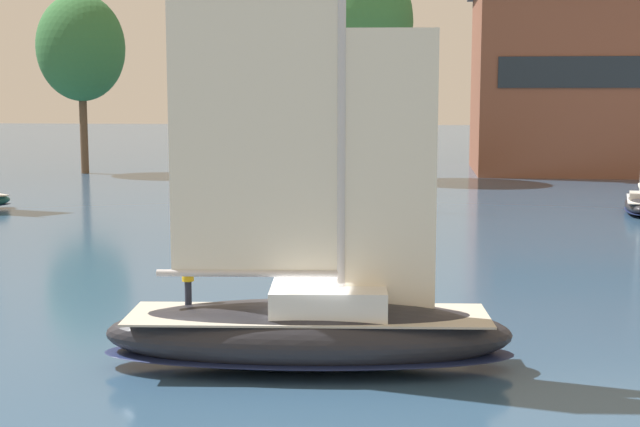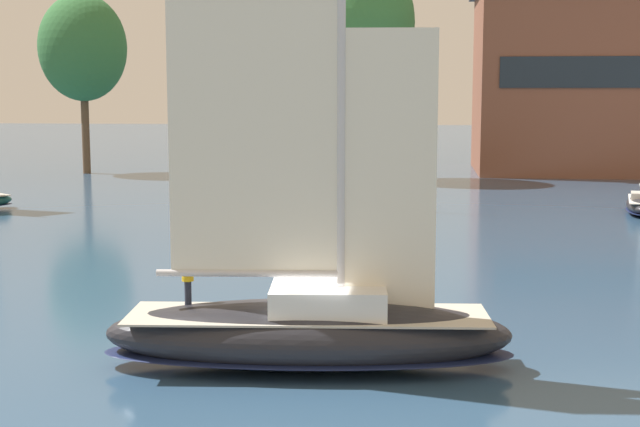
{
  "view_description": "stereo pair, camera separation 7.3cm",
  "coord_description": "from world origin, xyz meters",
  "px_view_note": "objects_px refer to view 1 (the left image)",
  "views": [
    {
      "loc": [
        3.11,
        -24.5,
        7.8
      ],
      "look_at": [
        0.0,
        3.0,
        4.07
      ],
      "focal_mm": 50.0,
      "sensor_mm": 36.0,
      "label": 1
    },
    {
      "loc": [
        3.18,
        -24.49,
        7.8
      ],
      "look_at": [
        0.0,
        3.0,
        4.07
      ],
      "focal_mm": 50.0,
      "sensor_mm": 36.0,
      "label": 2
    }
  ],
  "objects_px": {
    "tree_shore_center": "(359,23)",
    "channel_buoy": "(398,274)",
    "tree_shore_left": "(81,48)",
    "sailboat_moored_outer_mooring": "(639,203)",
    "sailboat_main": "(309,326)",
    "sailboat_moored_far_slip": "(405,204)"
  },
  "relations": [
    {
      "from": "sailboat_moored_far_slip",
      "to": "sailboat_moored_outer_mooring",
      "type": "xyz_separation_m",
      "value": [
        15.37,
        1.45,
        0.08
      ]
    },
    {
      "from": "tree_shore_left",
      "to": "channel_buoy",
      "type": "distance_m",
      "value": 59.65
    },
    {
      "from": "tree_shore_center",
      "to": "sailboat_main",
      "type": "relative_size",
      "value": 1.24
    },
    {
      "from": "tree_shore_left",
      "to": "tree_shore_center",
      "type": "bearing_deg",
      "value": -6.74
    },
    {
      "from": "tree_shore_left",
      "to": "sailboat_moored_far_slip",
      "type": "distance_m",
      "value": 42.42
    },
    {
      "from": "tree_shore_left",
      "to": "channel_buoy",
      "type": "xyz_separation_m",
      "value": [
        31.96,
        -49.03,
        -11.55
      ]
    },
    {
      "from": "tree_shore_left",
      "to": "sailboat_moored_outer_mooring",
      "type": "xyz_separation_m",
      "value": [
        47.19,
        -24.08,
        -11.54
      ]
    },
    {
      "from": "tree_shore_center",
      "to": "sailboat_moored_far_slip",
      "type": "relative_size",
      "value": 2.48
    },
    {
      "from": "sailboat_moored_outer_mooring",
      "to": "tree_shore_left",
      "type": "bearing_deg",
      "value": 152.96
    },
    {
      "from": "sailboat_main",
      "to": "tree_shore_center",
      "type": "bearing_deg",
      "value": 92.62
    },
    {
      "from": "tree_shore_left",
      "to": "tree_shore_center",
      "type": "distance_m",
      "value": 27.38
    },
    {
      "from": "tree_shore_left",
      "to": "channel_buoy",
      "type": "height_order",
      "value": "tree_shore_left"
    },
    {
      "from": "sailboat_moored_outer_mooring",
      "to": "channel_buoy",
      "type": "relative_size",
      "value": 5.79
    },
    {
      "from": "tree_shore_left",
      "to": "sailboat_moored_far_slip",
      "type": "height_order",
      "value": "tree_shore_left"
    },
    {
      "from": "channel_buoy",
      "to": "tree_shore_center",
      "type": "bearing_deg",
      "value": 96.01
    },
    {
      "from": "tree_shore_center",
      "to": "channel_buoy",
      "type": "bearing_deg",
      "value": -83.99
    },
    {
      "from": "sailboat_moored_far_slip",
      "to": "tree_shore_left",
      "type": "bearing_deg",
      "value": 141.25
    },
    {
      "from": "sailboat_main",
      "to": "channel_buoy",
      "type": "bearing_deg",
      "value": 78.16
    },
    {
      "from": "tree_shore_left",
      "to": "tree_shore_center",
      "type": "height_order",
      "value": "tree_shore_center"
    },
    {
      "from": "sailboat_moored_far_slip",
      "to": "tree_shore_center",
      "type": "bearing_deg",
      "value": 101.86
    },
    {
      "from": "sailboat_main",
      "to": "sailboat_moored_outer_mooring",
      "type": "xyz_separation_m",
      "value": [
        17.48,
        35.64,
        -0.62
      ]
    },
    {
      "from": "tree_shore_left",
      "to": "sailboat_moored_far_slip",
      "type": "bearing_deg",
      "value": -38.75
    }
  ]
}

